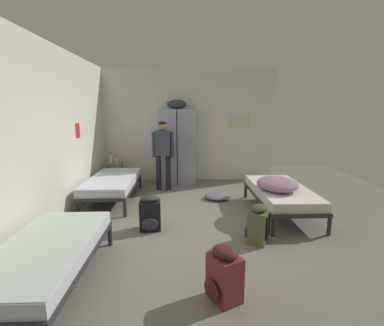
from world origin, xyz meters
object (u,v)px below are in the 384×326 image
lotion_bottle (116,159)px  backpack_black (150,214)px  locker_bank (177,145)px  bed_left_rear (112,182)px  shelf_unit (114,171)px  bed_right (281,193)px  backpack_olive (258,224)px  bedding_heap (277,184)px  bed_left_front (46,253)px  backpack_maroon (224,275)px  clothes_pile_grey (217,196)px  person_traveler (163,149)px  water_bottle (111,158)px

lotion_bottle → backpack_black: size_ratio=0.31×
locker_bank → bed_left_rear: bearing=-133.1°
shelf_unit → lotion_bottle: size_ratio=3.38×
locker_bank → bed_right: bearing=-50.0°
backpack_olive → bedding_heap: bearing=58.5°
bed_right → backpack_olive: (-0.70, -1.09, -0.12)m
backpack_black → lotion_bottle: bearing=112.4°
bed_left_front → backpack_black: 1.69m
backpack_black → backpack_olive: same height
backpack_maroon → clothes_pile_grey: 3.19m
shelf_unit → bed_left_front: size_ratio=0.30×
backpack_black → backpack_maroon: bearing=-61.8°
clothes_pile_grey → person_traveler: bearing=148.3°
bed_left_rear → person_traveler: (0.99, 0.74, 0.57)m
locker_bank → shelf_unit: bearing=-174.5°
water_bottle → clothes_pile_grey: bearing=-26.6°
backpack_maroon → bed_left_rear: bearing=120.1°
bed_left_front → backpack_black: backpack_black is taller
shelf_unit → clothes_pile_grey: size_ratio=1.08×
bedding_heap → backpack_olive: bearing=-121.5°
shelf_unit → bed_right: bearing=-31.3°
locker_bank → backpack_olive: size_ratio=3.76×
water_bottle → bed_left_rear: bearing=-75.4°
bed_right → backpack_olive: size_ratio=3.45×
lotion_bottle → backpack_black: 2.91m
water_bottle → clothes_pile_grey: water_bottle is taller
shelf_unit → bed_right: shelf_unit is taller
bed_left_front → bedding_heap: bedding_heap is taller
bedding_heap → person_traveler: bearing=139.9°
shelf_unit → lotion_bottle: lotion_bottle is taller
bed_right → clothes_pile_grey: size_ratio=3.60×
bed_left_rear → locker_bank: bearing=46.9°
clothes_pile_grey → water_bottle: bearing=153.4°
clothes_pile_grey → backpack_maroon: bearing=-96.0°
bedding_heap → lotion_bottle: bearing=145.7°
bed_right → backpack_maroon: 2.67m
locker_bank → clothes_pile_grey: locker_bank is taller
bed_left_front → lotion_bottle: (-0.18, 4.08, 0.26)m
locker_bank → lotion_bottle: 1.53m
bed_left_front → bedding_heap: size_ratio=2.27×
bed_left_rear → bedding_heap: bearing=-18.1°
shelf_unit → clothes_pile_grey: (2.40, -1.22, -0.29)m
bedding_heap → bed_left_front: bearing=-148.3°
person_traveler → shelf_unit: bearing=157.7°
water_bottle → bedding_heap: bearing=-33.8°
bed_right → bed_left_front: bearing=-147.3°
bedding_heap → shelf_unit: bearing=145.8°
bed_left_front → backpack_olive: bearing=21.0°
bedding_heap → clothes_pile_grey: (-0.90, 1.02, -0.53)m
bed_left_front → person_traveler: (0.99, 3.62, 0.57)m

